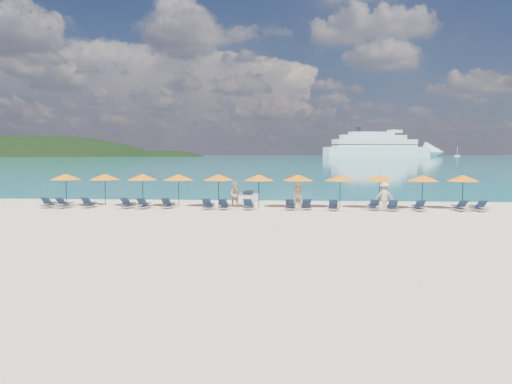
{
  "coord_description": "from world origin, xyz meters",
  "views": [
    {
      "loc": [
        2.4,
        -28.27,
        3.63
      ],
      "look_at": [
        0.0,
        3.0,
        1.2
      ],
      "focal_mm": 35.0,
      "sensor_mm": 36.0,
      "label": 1
    }
  ],
  "objects": [
    {
      "name": "umbrella_7",
      "position": [
        5.46,
        5.3,
        2.02
      ],
      "size": [
        2.1,
        2.1,
        2.28
      ],
      "color": "black",
      "rests_on": "ground"
    },
    {
      "name": "umbrella_5",
      "position": [
        0.03,
        5.04,
        2.02
      ],
      "size": [
        2.1,
        2.1,
        2.28
      ],
      "color": "black",
      "rests_on": "ground"
    },
    {
      "name": "lounger_9",
      "position": [
        2.18,
        3.84,
        0.24
      ],
      "size": [
        0.76,
        1.74,
        0.66
      ],
      "rotation": [
        0.0,
        0.0,
        -0.08
      ],
      "color": "silver",
      "rests_on": "ground"
    },
    {
      "name": "sailboat_near",
      "position": [
        191.61,
        569.5,
        1.14
      ],
      "size": [
        6.07,
        2.02,
        11.13
      ],
      "color": "white",
      "rests_on": "ground"
    },
    {
      "name": "umbrella_3",
      "position": [
        -5.47,
        5.17,
        2.02
      ],
      "size": [
        2.1,
        2.1,
        2.28
      ],
      "color": "black",
      "rests_on": "ground"
    },
    {
      "name": "jetski",
      "position": [
        -1.0,
        9.03,
        0.33
      ],
      "size": [
        1.35,
        2.4,
        0.81
      ],
      "rotation": [
        0.0,
        0.0,
        -0.23
      ],
      "color": "silver",
      "rests_on": "ground"
    },
    {
      "name": "lounger_3",
      "position": [
        -8.62,
        3.98,
        0.24
      ],
      "size": [
        0.65,
        1.71,
        0.66
      ],
      "rotation": [
        0.0,
        0.0,
        -0.02
      ],
      "color": "silver",
      "rests_on": "ground"
    },
    {
      "name": "lounger_2",
      "position": [
        -11.34,
        4.1,
        0.24
      ],
      "size": [
        0.65,
        1.71,
        0.66
      ],
      "rotation": [
        0.0,
        0.0,
        0.02
      ],
      "color": "silver",
      "rests_on": "ground"
    },
    {
      "name": "cruise_ship",
      "position": [
        103.13,
        525.52,
        9.96
      ],
      "size": [
        138.51,
        56.8,
        38.29
      ],
      "rotation": [
        0.0,
        0.0,
        0.26
      ],
      "color": "white",
      "rests_on": "ground"
    },
    {
      "name": "lounger_8",
      "position": [
        -0.52,
        3.77,
        0.24
      ],
      "size": [
        0.69,
        1.72,
        0.66
      ],
      "rotation": [
        0.0,
        0.0,
        -0.04
      ],
      "color": "silver",
      "rests_on": "ground"
    },
    {
      "name": "headland_small",
      "position": [
        -150.0,
        560.0,
        -35.0
      ],
      "size": [
        162.0,
        126.0,
        85.5
      ],
      "color": "black",
      "rests_on": "ground"
    },
    {
      "name": "umbrella_4",
      "position": [
        -2.72,
        5.24,
        2.02
      ],
      "size": [
        2.1,
        2.1,
        2.28
      ],
      "color": "black",
      "rests_on": "ground"
    },
    {
      "name": "umbrella_9",
      "position": [
        10.8,
        5.1,
        2.02
      ],
      "size": [
        2.1,
        2.1,
        2.28
      ],
      "color": "black",
      "rests_on": "ground"
    },
    {
      "name": "lounger_16",
      "position": [
        13.97,
        3.93,
        0.24
      ],
      "size": [
        0.74,
        1.74,
        0.66
      ],
      "rotation": [
        0.0,
        0.0,
        0.07
      ],
      "color": "silver",
      "rests_on": "ground"
    },
    {
      "name": "umbrella_1",
      "position": [
        -10.66,
        5.26,
        2.02
      ],
      "size": [
        2.1,
        2.1,
        2.28
      ],
      "color": "black",
      "rests_on": "ground"
    },
    {
      "name": "beachgoer_c",
      "position": [
        8.11,
        3.78,
        0.92
      ],
      "size": [
        1.2,
        0.58,
        1.83
      ],
      "primitive_type": "imported",
      "rotation": [
        0.0,
        0.0,
        3.17
      ],
      "color": "tan",
      "rests_on": "ground"
    },
    {
      "name": "umbrella_10",
      "position": [
        13.42,
        5.21,
        2.02
      ],
      "size": [
        2.1,
        2.1,
        2.28
      ],
      "color": "black",
      "rests_on": "ground"
    },
    {
      "name": "lounger_13",
      "position": [
        8.61,
        3.75,
        0.24
      ],
      "size": [
        0.74,
        1.74,
        0.66
      ],
      "rotation": [
        0.0,
        0.0,
        -0.07
      ],
      "color": "silver",
      "rests_on": "ground"
    },
    {
      "name": "lounger_5",
      "position": [
        -5.95,
        4.14,
        0.24
      ],
      "size": [
        0.66,
        1.71,
        0.66
      ],
      "rotation": [
        0.0,
        0.0,
        -0.02
      ],
      "color": "silver",
      "rests_on": "ground"
    },
    {
      "name": "lounger_15",
      "position": [
        12.83,
        3.96,
        0.24
      ],
      "size": [
        0.75,
        1.74,
        0.66
      ],
      "rotation": [
        0.0,
        0.0,
        0.08
      ],
      "color": "silver",
      "rests_on": "ground"
    },
    {
      "name": "beachgoer_a",
      "position": [
        2.67,
        5.07,
        0.88
      ],
      "size": [
        0.74,
        0.6,
        1.76
      ],
      "primitive_type": "imported",
      "rotation": [
        0.0,
        0.0,
        0.31
      ],
      "color": "tan",
      "rests_on": "ground"
    },
    {
      "name": "lounger_7",
      "position": [
        -2.16,
        3.79,
        0.24
      ],
      "size": [
        0.63,
        1.7,
        0.66
      ],
      "rotation": [
        0.0,
        0.0,
        -0.0
      ],
      "color": "silver",
      "rests_on": "ground"
    },
    {
      "name": "lounger_4",
      "position": [
        -7.48,
        3.82,
        0.24
      ],
      "size": [
        0.64,
        1.71,
        0.66
      ],
      "rotation": [
        0.0,
        0.0,
        -0.01
      ],
      "color": "silver",
      "rests_on": "ground"
    },
    {
      "name": "lounger_12",
      "position": [
        7.47,
        4.05,
        0.24
      ],
      "size": [
        0.65,
        1.71,
        0.66
      ],
      "rotation": [
        0.0,
        0.0,
        0.02
      ],
      "color": "silver",
      "rests_on": "ground"
    },
    {
      "name": "headland_main",
      "position": [
        -300.0,
        540.0,
        -38.0
      ],
      "size": [
        374.0,
        242.0,
        126.5
      ],
      "color": "black",
      "rests_on": "ground"
    },
    {
      "name": "umbrella_2",
      "position": [
        -7.99,
        5.22,
        2.02
      ],
      "size": [
        2.1,
        2.1,
        2.28
      ],
      "color": "black",
      "rests_on": "ground"
    },
    {
      "name": "umbrella_0",
      "position": [
        -13.38,
        5.09,
        2.02
      ],
      "size": [
        2.1,
        2.1,
        2.28
      ],
      "color": "black",
      "rests_on": "ground"
    },
    {
      "name": "lounger_0",
      "position": [
        -13.98,
        3.88,
        0.24
      ],
      "size": [
        0.7,
        1.73,
        0.66
      ],
      "rotation": [
        0.0,
        0.0,
        0.05
      ],
      "color": "silver",
      "rests_on": "ground"
    },
    {
      "name": "lounger_10",
      "position": [
        3.17,
        4.06,
        0.24
      ],
      "size": [
        0.73,
        1.74,
        0.66
      ],
      "rotation": [
        0.0,
        0.0,
        0.06
      ],
      "color": "silver",
      "rests_on": "ground"
    },
    {
      "name": "ground",
      "position": [
        0.0,
        0.0,
        0.0
      ],
      "size": [
        1400.0,
        1400.0,
        0.0
      ],
      "primitive_type": "plane",
      "color": "beige"
    },
    {
      "name": "lounger_14",
      "position": [
        10.25,
        3.84,
        0.24
      ],
      "size": [
        0.65,
        1.71,
        0.66
      ],
      "rotation": [
        0.0,
        0.0,
        0.02
      ],
      "color": "silver",
      "rests_on": "ground"
    },
    {
      "name": "sea",
      "position": [
        0.0,
        660.0,
        0.01
      ],
      "size": [
        1600.0,
        1300.0,
        0.01
      ],
      "primitive_type": "cube",
      "color": "#1FA9B2",
      "rests_on": "ground"
    },
    {
      "name": "lounger_11",
      "position": [
        4.9,
        3.77,
        0.24
      ],
      "size": [
        0.71,
        1.73,
        0.66
      ],
      "rotation": [
        0.0,
        0.0,
        -0.05
      ],
      "color": "silver",
      "rests_on": "ground"
    },
    {
      "name": "lounger_6",
      "position": [
        -3.18,
        3.81,
        0.24
      ],
      "size": [
        0.68,
        1.72,
        0.66
      ],
      "rotation": [
        0.0,
        0.0,
        -0.04
      ],
      "color": "silver",
      "rests_on": "ground"
    },
    {
      "name": "umbrella_8",
      "position": [
        8.03,
        5.11,
        2.02
      ],
      "size": [
        2.1,
        2.1,
        2.28
      ],
      "color": "black",
      "rests_on": "ground"
    },
    {
      "name": "umbrella_6",
      "position": [
        2.66,
        5.22,
        2.02
      ],
      "size": [
        2.1,
        2.1,
        2.28
      ],
      "color": "black",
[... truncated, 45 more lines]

